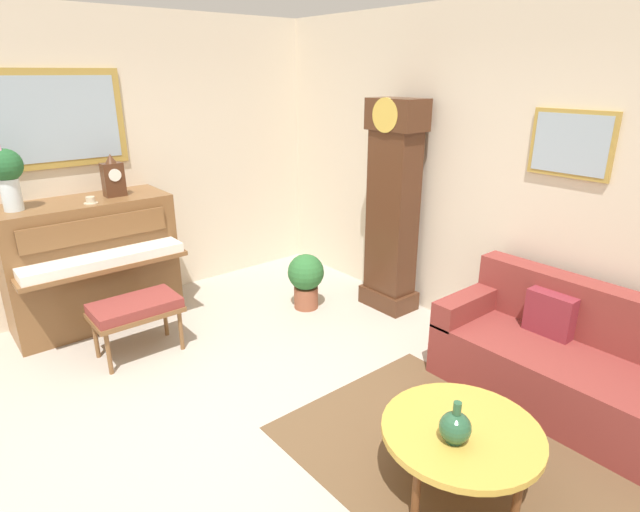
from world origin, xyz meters
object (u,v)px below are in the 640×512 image
object	(u,v)px
coffee_table	(462,433)
mantel_clock	(113,177)
teacup	(91,201)
green_jug	(455,427)
potted_plant	(306,278)
piano_bench	(136,309)
grandfather_clock	(392,213)
couch	(579,367)
piano	(92,262)
flower_vase	(7,172)

from	to	relation	value
coffee_table	mantel_clock	world-z (taller)	mantel_clock
mantel_clock	teacup	world-z (taller)	mantel_clock
green_jug	potted_plant	size ratio (longest dim) A/B	0.43
piano_bench	mantel_clock	xyz separation A→B (m)	(-0.82, 0.22, 0.94)
piano_bench	grandfather_clock	xyz separation A→B (m)	(0.68, 2.30, 0.56)
couch	mantel_clock	distance (m)	4.09
piano	flower_vase	xyz separation A→B (m)	(0.00, -0.52, 0.89)
teacup	green_jug	xyz separation A→B (m)	(3.30, 0.75, -0.71)
piano	teacup	distance (m)	0.62
grandfather_clock	couch	size ratio (longest dim) A/B	1.07
piano_bench	couch	xyz separation A→B (m)	(2.66, 2.10, -0.09)
grandfather_clock	flower_vase	xyz separation A→B (m)	(-1.50, -2.89, 0.52)
teacup	green_jug	size ratio (longest dim) A/B	0.48
flower_vase	potted_plant	bearing A→B (deg)	65.60
piano_bench	green_jug	xyz separation A→B (m)	(2.63, 0.71, 0.08)
grandfather_clock	green_jug	xyz separation A→B (m)	(1.95, -1.58, -0.48)
green_jug	coffee_table	bearing A→B (deg)	104.73
piano	couch	distance (m)	4.11
coffee_table	teacup	world-z (taller)	teacup
potted_plant	teacup	bearing A→B (deg)	-117.16
mantel_clock	green_jug	world-z (taller)	mantel_clock
flower_vase	teacup	distance (m)	0.64
piano	coffee_table	size ratio (longest dim) A/B	1.64
coffee_table	green_jug	size ratio (longest dim) A/B	3.67
grandfather_clock	teacup	size ratio (longest dim) A/B	17.50
teacup	piano	bearing A→B (deg)	-168.93
flower_vase	green_jug	world-z (taller)	flower_vase
piano	flower_vase	distance (m)	1.04
teacup	green_jug	world-z (taller)	teacup
teacup	potted_plant	size ratio (longest dim) A/B	0.21
piano_bench	coffee_table	distance (m)	2.73
mantel_clock	flower_vase	size ratio (longest dim) A/B	0.66
piano_bench	coffee_table	xyz separation A→B (m)	(2.60, 0.83, -0.03)
piano	green_jug	bearing A→B (deg)	12.73
piano	mantel_clock	size ratio (longest dim) A/B	3.79
piano_bench	flower_vase	xyz separation A→B (m)	(-0.83, -0.59, 1.08)
piano_bench	coffee_table	bearing A→B (deg)	17.65
flower_vase	teacup	size ratio (longest dim) A/B	5.00
flower_vase	green_jug	size ratio (longest dim) A/B	2.42
flower_vase	potted_plant	distance (m)	2.70
teacup	potted_plant	bearing A→B (deg)	62.84
grandfather_clock	couch	xyz separation A→B (m)	(1.98, -0.20, -0.65)
potted_plant	mantel_clock	bearing A→B (deg)	-125.61
piano_bench	grandfather_clock	size ratio (longest dim) A/B	0.34
green_jug	flower_vase	bearing A→B (deg)	-159.31
mantel_clock	flower_vase	xyz separation A→B (m)	(-0.00, -0.81, 0.14)
coffee_table	piano_bench	bearing A→B (deg)	-162.35
mantel_clock	teacup	xyz separation A→B (m)	(0.15, -0.26, -0.15)
coffee_table	mantel_clock	size ratio (longest dim) A/B	2.32
coffee_table	green_jug	distance (m)	0.17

